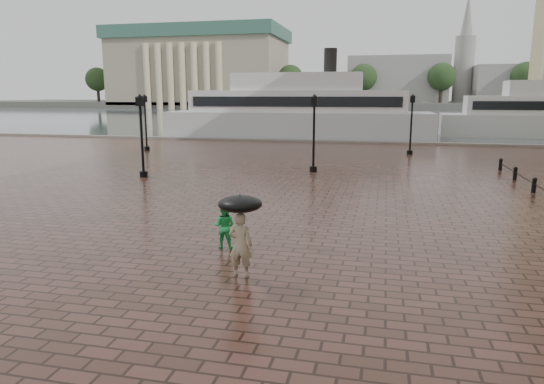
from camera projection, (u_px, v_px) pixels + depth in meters
The scene contains 12 objects.
ground at pixel (164, 232), 16.29m from camera, with size 300.00×300.00×0.00m, color #3D241B.
harbour_water at pixel (352, 116), 104.11m from camera, with size 240.00×240.00×0.00m, color #424D50.
quay_edge at pixel (309, 142), 46.84m from camera, with size 80.00×0.60×0.30m, color slate.
far_shore at pixel (366, 104), 168.82m from camera, with size 300.00×60.00×2.00m, color #4C4C47.
museum at pixel (200, 66), 163.79m from camera, with size 57.00×32.50×26.00m.
distant_skyline at pixel (526, 78), 146.90m from camera, with size 102.50×22.00×33.00m.
far_trees at pixel (364, 78), 146.15m from camera, with size 188.00×8.00×13.50m.
street_lamps at pixel (256, 127), 32.87m from camera, with size 21.44×14.44×4.40m.
adult_pedestrian at pixel (241, 245), 12.14m from camera, with size 0.61×0.40×1.67m, color tan.
child_pedestrian at pixel (224, 226), 14.41m from camera, with size 0.66×0.52×1.36m, color green.
ferry_near at pixel (298, 111), 51.52m from camera, with size 28.10×7.64×9.15m.
umbrella at pixel (240, 204), 11.93m from camera, with size 1.10×1.10×1.13m.
Camera 1 is at (7.09, -14.47, 4.54)m, focal length 32.00 mm.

